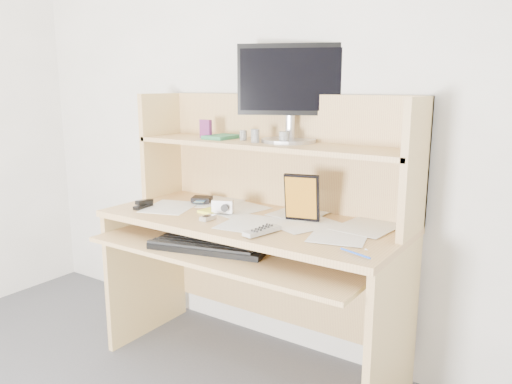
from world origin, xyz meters
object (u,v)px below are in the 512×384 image
Objects in this scene: tv_remote at (262,231)px; monitor at (292,90)px; game_case at (302,198)px; keyboard at (209,245)px; desk at (260,226)px.

tv_remote is 0.36× the size of monitor.
game_case is 0.44× the size of monitor.
monitor is (-0.11, 0.42, 0.55)m from tv_remote.
monitor is (0.14, 0.45, 0.65)m from keyboard.
keyboard is 2.52× the size of game_case.
desk reaches higher than keyboard.
tv_remote is 0.27m from game_case.
monitor reaches higher than game_case.
desk is 0.29m from game_case.
keyboard is 0.45m from game_case.
desk is 2.59× the size of keyboard.
keyboard is 1.11× the size of monitor.
desk is at bearing 137.44° from tv_remote.
monitor is at bearing 115.99° from game_case.
game_case is 0.52m from monitor.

